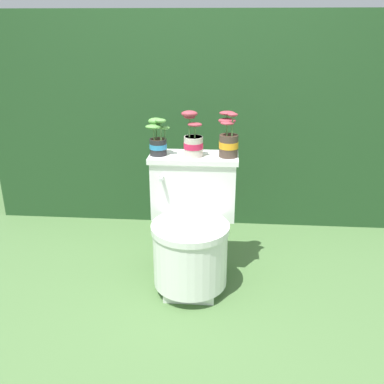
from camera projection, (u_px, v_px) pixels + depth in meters
The scene contains 6 objects.
ground_plane at pixel (186, 294), 2.43m from camera, with size 12.00×12.00×0.00m, color #4C703D.
hedge_backdrop at pixel (201, 113), 3.42m from camera, with size 3.09×0.83×1.53m.
toilet at pixel (192, 229), 2.43m from camera, with size 0.51×0.58×0.74m.
potted_plant_left at pixel (158, 140), 2.40m from camera, with size 0.13×0.11×0.21m.
potted_plant_midleft at pixel (193, 141), 2.38m from camera, with size 0.12×0.11×0.26m.
potted_plant_middle at pixel (228, 140), 2.37m from camera, with size 0.12×0.13×0.25m.
Camera 1 is at (0.20, -2.04, 1.44)m, focal length 40.00 mm.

